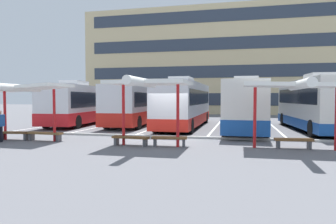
% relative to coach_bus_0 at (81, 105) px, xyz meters
% --- Properties ---
extents(ground_plane, '(160.00, 160.00, 0.00)m').
position_rel_coach_bus_0_xyz_m(ground_plane, '(9.00, -7.53, -1.64)').
color(ground_plane, slate).
extents(terminal_building, '(37.22, 12.52, 17.82)m').
position_rel_coach_bus_0_xyz_m(terminal_building, '(9.04, 25.28, 5.90)').
color(terminal_building, '#D1BC8C').
rests_on(terminal_building, ground).
extents(coach_bus_0, '(3.56, 10.49, 3.59)m').
position_rel_coach_bus_0_xyz_m(coach_bus_0, '(0.00, 0.00, 0.00)').
color(coach_bus_0, silver).
rests_on(coach_bus_0, ground).
extents(coach_bus_1, '(2.96, 12.04, 3.54)m').
position_rel_coach_bus_0_xyz_m(coach_bus_1, '(4.70, 1.28, -0.03)').
color(coach_bus_1, silver).
rests_on(coach_bus_1, ground).
extents(coach_bus_2, '(2.55, 11.96, 3.71)m').
position_rel_coach_bus_0_xyz_m(coach_bus_2, '(8.91, -0.41, 0.09)').
color(coach_bus_2, silver).
rests_on(coach_bus_2, ground).
extents(coach_bus_3, '(2.84, 12.44, 3.59)m').
position_rel_coach_bus_0_xyz_m(coach_bus_3, '(13.42, -1.38, 0.01)').
color(coach_bus_3, silver).
rests_on(coach_bus_3, ground).
extents(coach_bus_4, '(3.28, 11.34, 3.79)m').
position_rel_coach_bus_0_xyz_m(coach_bus_4, '(17.86, -0.84, 0.15)').
color(coach_bus_4, silver).
rests_on(coach_bus_4, ground).
extents(lane_stripe_0, '(0.16, 14.00, 0.01)m').
position_rel_coach_bus_0_xyz_m(lane_stripe_0, '(-1.93, 0.05, -1.64)').
color(lane_stripe_0, white).
rests_on(lane_stripe_0, ground).
extents(lane_stripe_1, '(0.16, 14.00, 0.01)m').
position_rel_coach_bus_0_xyz_m(lane_stripe_1, '(2.44, 0.05, -1.64)').
color(lane_stripe_1, white).
rests_on(lane_stripe_1, ground).
extents(lane_stripe_2, '(0.16, 14.00, 0.01)m').
position_rel_coach_bus_0_xyz_m(lane_stripe_2, '(6.81, 0.05, -1.64)').
color(lane_stripe_2, white).
rests_on(lane_stripe_2, ground).
extents(lane_stripe_3, '(0.16, 14.00, 0.01)m').
position_rel_coach_bus_0_xyz_m(lane_stripe_3, '(11.19, 0.05, -1.64)').
color(lane_stripe_3, white).
rests_on(lane_stripe_3, ground).
extents(lane_stripe_4, '(0.16, 14.00, 0.01)m').
position_rel_coach_bus_0_xyz_m(lane_stripe_4, '(15.56, 0.05, -1.64)').
color(lane_stripe_4, white).
rests_on(lane_stripe_4, ground).
extents(waiting_shelter_0, '(3.97, 4.37, 2.97)m').
position_rel_coach_bus_0_xyz_m(waiting_shelter_0, '(2.22, -9.84, 1.05)').
color(waiting_shelter_0, red).
rests_on(waiting_shelter_0, ground).
extents(bench_0, '(1.73, 0.61, 0.45)m').
position_rel_coach_bus_0_xyz_m(bench_0, '(1.32, -9.66, -1.31)').
color(bench_0, brown).
rests_on(bench_0, ground).
extents(bench_1, '(1.96, 0.51, 0.45)m').
position_rel_coach_bus_0_xyz_m(bench_1, '(3.12, -9.55, -1.30)').
color(bench_1, brown).
rests_on(bench_1, ground).
extents(waiting_shelter_1, '(3.62, 4.50, 3.08)m').
position_rel_coach_bus_0_xyz_m(waiting_shelter_1, '(8.94, -10.25, 1.20)').
color(waiting_shelter_1, red).
rests_on(waiting_shelter_1, ground).
extents(bench_2, '(1.79, 0.56, 0.45)m').
position_rel_coach_bus_0_xyz_m(bench_2, '(8.04, -10.15, -1.31)').
color(bench_2, brown).
rests_on(bench_2, ground).
extents(bench_3, '(1.67, 0.62, 0.45)m').
position_rel_coach_bus_0_xyz_m(bench_3, '(9.84, -9.90, -1.31)').
color(bench_3, brown).
rests_on(bench_3, ground).
extents(waiting_shelter_2, '(4.34, 4.60, 2.94)m').
position_rel_coach_bus_0_xyz_m(waiting_shelter_2, '(15.32, -9.68, 1.08)').
color(waiting_shelter_2, red).
rests_on(waiting_shelter_2, ground).
extents(bench_4, '(1.65, 0.58, 0.45)m').
position_rel_coach_bus_0_xyz_m(bench_4, '(15.32, -9.28, -1.31)').
color(bench_4, brown).
rests_on(bench_4, ground).
extents(platform_kerb, '(44.00, 0.24, 0.12)m').
position_rel_coach_bus_0_xyz_m(platform_kerb, '(9.00, -6.83, -1.58)').
color(platform_kerb, '#ADADA8').
rests_on(platform_kerb, ground).
extents(waiting_passenger_0, '(0.30, 0.50, 1.61)m').
position_rel_coach_bus_0_xyz_m(waiting_passenger_0, '(1.22, -10.53, -0.72)').
color(waiting_passenger_0, black).
rests_on(waiting_passenger_0, ground).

